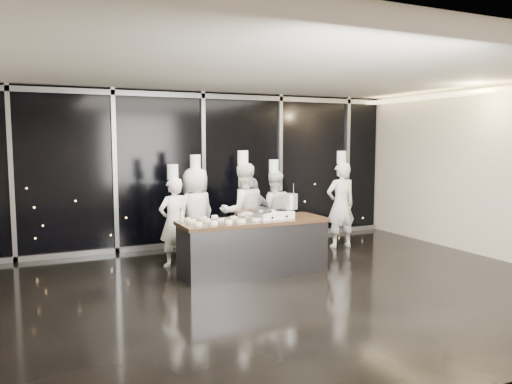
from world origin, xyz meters
TOP-DOWN VIEW (x-y plane):
  - ground at (0.00, 0.00)m, footprint 9.00×9.00m
  - room_shell at (0.18, 0.00)m, footprint 9.02×7.02m
  - window_wall at (0.00, 3.43)m, footprint 8.90×0.11m
  - demo_counter at (0.00, 0.90)m, footprint 2.46×0.86m
  - stove at (0.36, 0.86)m, footprint 0.64×0.43m
  - frying_pan at (0.06, 0.82)m, footprint 0.59×0.36m
  - stock_pot at (0.68, 0.88)m, footprint 0.27×0.27m
  - prep_bowls at (-0.49, 0.97)m, footprint 1.38×0.72m
  - squeeze_bottle at (-1.14, 1.15)m, footprint 0.06×0.06m
  - chef_far_left at (-1.06, 1.93)m, footprint 0.65×0.53m
  - chef_left at (-0.57, 2.18)m, footprint 0.98×0.84m
  - chef_center at (0.22, 1.84)m, footprint 0.89×0.71m
  - guest at (0.45, 1.91)m, footprint 0.93×0.50m
  - chef_right at (1.08, 2.30)m, footprint 0.93×0.82m
  - chef_side at (2.47, 1.98)m, footprint 0.66×0.46m

SIDE VIEW (x-z plane):
  - ground at x=0.00m, z-range 0.00..0.00m
  - demo_counter at x=0.00m, z-range 0.00..0.90m
  - guest at x=0.45m, z-range 0.00..1.51m
  - chef_far_left at x=-1.06m, z-range -0.09..1.69m
  - chef_right at x=1.08m, z-range -0.10..1.71m
  - chef_left at x=-0.57m, z-range -0.10..1.83m
  - chef_side at x=2.47m, z-range -0.10..1.88m
  - chef_center at x=0.22m, z-range -0.11..1.91m
  - prep_bowls at x=-0.49m, z-range 0.90..0.95m
  - stove at x=0.36m, z-range 0.89..1.03m
  - squeeze_bottle at x=-1.14m, z-range 0.89..1.11m
  - frying_pan at x=0.06m, z-range 1.04..1.10m
  - stock_pot at x=0.68m, z-range 1.04..1.29m
  - window_wall at x=0.00m, z-range 0.00..3.20m
  - room_shell at x=0.18m, z-range 0.64..3.85m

